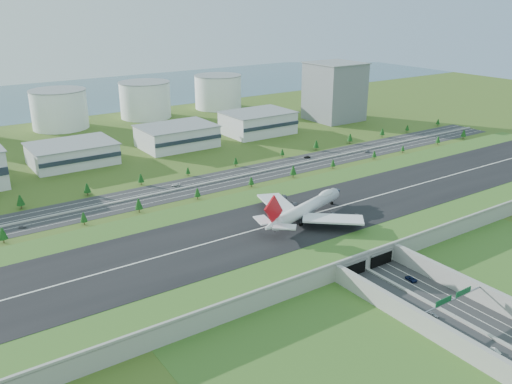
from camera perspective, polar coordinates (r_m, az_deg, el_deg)
ground at (r=285.10m, az=4.43°, el=-4.26°), size 1200.00×1200.00×0.00m
airfield_deck at (r=283.37m, az=4.47°, el=-3.50°), size 520.00×100.00×9.20m
underpass_road at (r=224.29m, az=20.83°, el=-11.85°), size 38.80×120.40×8.00m
sign_gantry_near at (r=224.57m, az=20.03°, el=-10.65°), size 38.70×0.70×9.80m
north_expressway at (r=358.58m, az=-5.06°, el=0.92°), size 560.00×36.00×0.12m
tree_row at (r=363.41m, az=-3.61°, el=2.00°), size 507.78×48.65×8.32m
hangar_mid_a at (r=419.70m, az=-18.77°, el=3.83°), size 58.00×42.00×15.00m
hangar_mid_b at (r=448.19m, az=-8.32°, el=5.82°), size 58.00×42.00×17.00m
hangar_mid_c at (r=487.18m, az=0.18°, el=7.29°), size 58.00×42.00×19.00m
office_tower at (r=545.83m, az=8.26°, el=10.40°), size 46.00×46.00×55.00m
fuel_tank_b at (r=536.90m, az=-20.00°, el=8.16°), size 50.00×50.00×35.00m
fuel_tank_c at (r=563.43m, az=-11.58°, el=9.47°), size 50.00×50.00×35.00m
fuel_tank_d at (r=600.92m, az=-4.02°, el=10.46°), size 50.00×50.00×35.00m
bay_water at (r=710.72m, az=-20.77°, el=9.29°), size 1200.00×260.00×0.06m
boeing_747 at (r=278.85m, az=5.29°, el=-1.71°), size 67.28×62.63×21.46m
car_0 at (r=224.81m, az=18.08°, el=-12.16°), size 3.54×5.20×1.65m
car_1 at (r=212.67m, az=23.88°, el=-15.05°), size 1.54×4.05×1.32m
car_2 at (r=247.67m, az=15.99°, el=-8.76°), size 3.51×6.24×1.65m
car_4 at (r=314.65m, az=-23.37°, el=-3.38°), size 4.26×2.85×1.35m
car_5 at (r=414.45m, az=5.38°, el=3.68°), size 5.19×3.40×1.62m
car_6 at (r=437.24m, az=11.57°, el=4.21°), size 5.06×2.40×1.40m
car_7 at (r=355.13m, az=-8.46°, el=0.73°), size 6.03×4.13×1.62m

